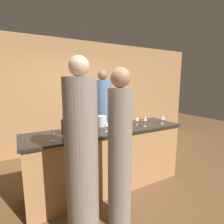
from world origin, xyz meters
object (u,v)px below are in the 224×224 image
(guest_0, at_px, (82,159))
(guest_1, at_px, (120,153))
(wine_bottle_0, at_px, (64,126))
(bartender, at_px, (103,120))
(ice_bucket, at_px, (102,121))
(wine_bottle_1, at_px, (87,124))

(guest_0, relative_size, guest_1, 1.05)
(guest_0, bearing_deg, wine_bottle_0, 89.53)
(guest_1, distance_m, wine_bottle_0, 0.95)
(wine_bottle_0, bearing_deg, guest_1, -60.58)
(bartender, height_order, guest_1, bartender)
(ice_bucket, bearing_deg, wine_bottle_0, -164.62)
(guest_0, bearing_deg, bartender, 57.59)
(wine_bottle_1, bearing_deg, wine_bottle_0, 172.64)
(guest_0, bearing_deg, guest_1, -2.81)
(bartender, height_order, wine_bottle_0, bartender)
(bartender, xyz_separation_m, guest_1, (-0.58, -1.67, -0.02))
(bartender, relative_size, guest_0, 1.00)
(bartender, distance_m, wine_bottle_1, 1.16)
(bartender, relative_size, ice_bucket, 11.35)
(bartender, distance_m, ice_bucket, 0.77)
(guest_1, height_order, wine_bottle_1, guest_1)
(wine_bottle_0, distance_m, ice_bucket, 0.71)
(guest_1, xyz_separation_m, wine_bottle_0, (-0.45, 0.81, 0.20))
(wine_bottle_1, bearing_deg, guest_0, -114.33)
(guest_1, relative_size, ice_bucket, 10.84)
(ice_bucket, bearing_deg, guest_0, -125.51)
(ice_bucket, bearing_deg, bartender, 62.51)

